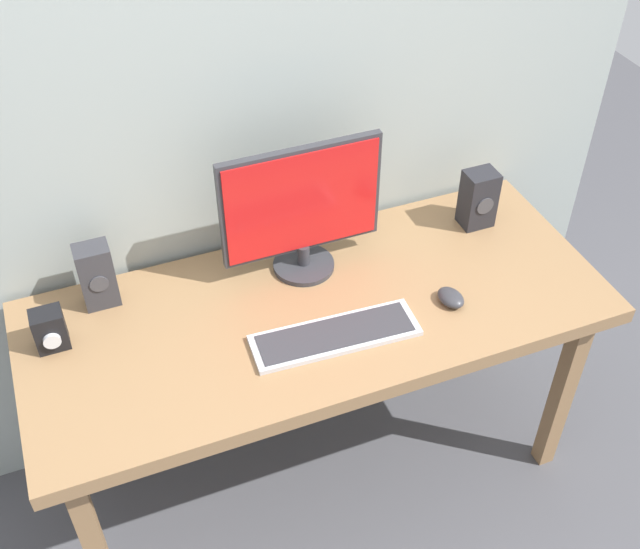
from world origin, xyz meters
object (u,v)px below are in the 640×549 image
at_px(desk, 318,325).
at_px(keyboard_primary, 336,335).
at_px(speaker_right, 478,199).
at_px(audio_controller, 50,330).
at_px(mouse, 451,298).
at_px(monitor, 302,208).
at_px(speaker_left, 97,275).

relative_size(desk, keyboard_primary, 3.55).
bearing_deg(desk, speaker_right, 15.99).
xyz_separation_m(keyboard_primary, audio_controller, (-0.72, 0.25, 0.05)).
xyz_separation_m(mouse, audio_controller, (-1.08, 0.25, 0.04)).
relative_size(desk, mouse, 18.41).
bearing_deg(monitor, keyboard_primary, -94.03).
height_order(mouse, speaker_right, speaker_right).
distance_m(mouse, audio_controller, 1.11).
xyz_separation_m(mouse, speaker_left, (-0.93, 0.37, 0.08)).
relative_size(monitor, speaker_left, 2.40).
xyz_separation_m(keyboard_primary, speaker_left, (-0.57, 0.38, 0.09)).
distance_m(keyboard_primary, audio_controller, 0.77).
bearing_deg(desk, mouse, -18.98).
bearing_deg(desk, monitor, 82.71).
distance_m(desk, monitor, 0.35).
height_order(mouse, audio_controller, audio_controller).
distance_m(monitor, speaker_right, 0.60).
bearing_deg(mouse, desk, 151.36).
height_order(monitor, audio_controller, monitor).
bearing_deg(mouse, speaker_right, 40.27).
bearing_deg(speaker_left, keyboard_primary, -33.67).
bearing_deg(monitor, speaker_right, -0.84).
xyz_separation_m(speaker_left, audio_controller, (-0.15, -0.13, -0.04)).
height_order(keyboard_primary, mouse, mouse).
distance_m(monitor, speaker_left, 0.60).
relative_size(speaker_right, audio_controller, 1.61).
distance_m(desk, mouse, 0.39).
bearing_deg(desk, speaker_left, 156.42).
bearing_deg(audio_controller, speaker_right, 2.30).
xyz_separation_m(monitor, keyboard_primary, (-0.02, -0.32, -0.21)).
height_order(desk, mouse, mouse).
relative_size(desk, monitor, 3.50).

